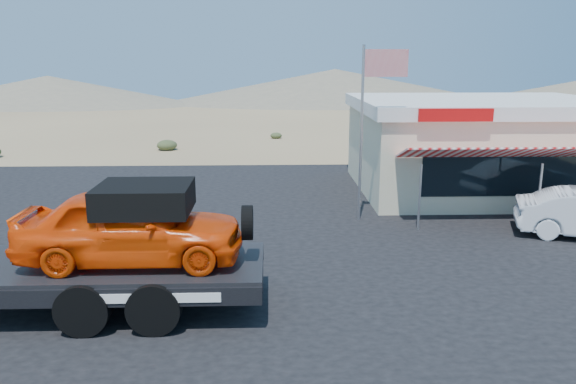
# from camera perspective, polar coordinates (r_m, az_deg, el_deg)

# --- Properties ---
(ground) EXTENTS (120.00, 120.00, 0.00)m
(ground) POSITION_cam_1_polar(r_m,az_deg,el_deg) (15.58, -7.61, -7.68)
(ground) COLOR #886F4D
(ground) RESTS_ON ground
(asphalt_lot) EXTENTS (32.00, 24.00, 0.02)m
(asphalt_lot) POSITION_cam_1_polar(r_m,az_deg,el_deg) (18.34, -0.46, -4.24)
(asphalt_lot) COLOR black
(asphalt_lot) RESTS_ON ground
(tow_truck) EXTENTS (9.59, 2.84, 3.21)m
(tow_truck) POSITION_cam_1_polar(r_m,az_deg,el_deg) (13.65, -24.72, -4.26)
(tow_truck) COLOR black
(tow_truck) RESTS_ON asphalt_lot
(jerky_store) EXTENTS (10.40, 9.97, 3.90)m
(jerky_store) POSITION_cam_1_polar(r_m,az_deg,el_deg) (25.34, 18.82, 4.59)
(jerky_store) COLOR beige
(jerky_store) RESTS_ON asphalt_lot
(flagpole) EXTENTS (1.55, 0.10, 6.00)m
(flagpole) POSITION_cam_1_polar(r_m,az_deg,el_deg) (19.34, 8.20, 7.92)
(flagpole) COLOR #99999E
(flagpole) RESTS_ON asphalt_lot
(distant_hills) EXTENTS (126.00, 48.00, 4.20)m
(distant_hills) POSITION_cam_1_polar(r_m,az_deg,el_deg) (70.62, -11.33, 10.23)
(distant_hills) COLOR #726B59
(distant_hills) RESTS_ON ground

